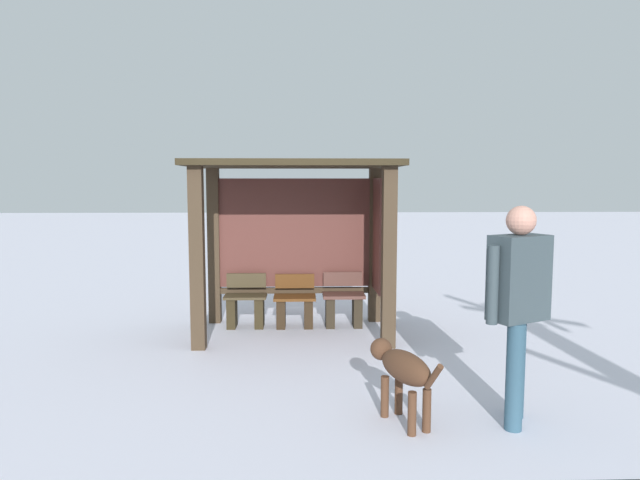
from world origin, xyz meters
name	(u,v)px	position (x,y,z in m)	size (l,w,h in m)	color
ground_plane	(295,333)	(0.00, 0.00, 0.00)	(60.00, 60.00, 0.00)	silver
bus_shelter	(302,214)	(0.11, 0.21, 1.58)	(2.67, 1.69, 2.27)	#3F2F20
bench_left_inside	(246,306)	(-0.68, 0.37, 0.29)	(0.58, 0.35, 0.73)	#403521
bench_center_inside	(295,307)	(0.00, 0.37, 0.28)	(0.58, 0.40, 0.71)	#573115
bench_right_inside	(344,305)	(0.68, 0.37, 0.30)	(0.58, 0.37, 0.74)	brown
person_walking	(518,296)	(1.86, -2.86, 1.08)	(0.64, 0.44, 1.81)	#3A484F
dog	(402,369)	(0.93, -2.80, 0.45)	(0.48, 0.88, 0.64)	#503220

